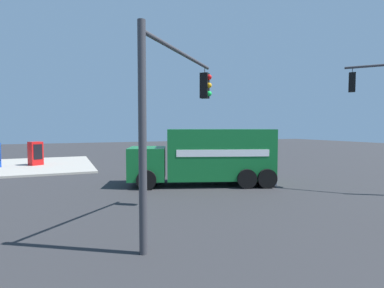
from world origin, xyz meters
The scene contains 5 objects.
ground_plane centered at (0.00, 0.00, 0.00)m, with size 100.00×100.00×0.00m, color #2B2B2D.
sidewalk_corner_far centered at (12.44, 12.44, 0.07)m, with size 11.58×11.58×0.14m, color #9E998E.
delivery_truck centered at (0.01, 1.59, 1.56)m, with size 4.99×8.07×3.03m.
traffic_light_primary centered at (-6.35, 5.86, 3.79)m, with size 3.61×3.60×5.68m.
vending_machine_red centered at (12.01, 10.82, 1.07)m, with size 1.10×1.16×1.85m.
Camera 1 is at (-14.67, 8.81, 3.12)m, focal length 28.16 mm.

